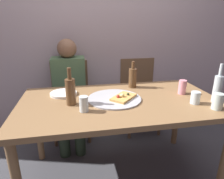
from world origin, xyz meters
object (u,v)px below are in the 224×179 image
(dining_table, at_px, (120,109))
(wine_bottle, at_px, (71,91))
(soda_can, at_px, (182,87))
(plate_stack, at_px, (64,93))
(water_bottle, at_px, (133,77))
(tumbler_near, at_px, (195,98))
(beer_bottle, at_px, (218,88))
(guest_in_sweater, at_px, (70,88))
(pizza_tray, at_px, (114,99))
(tumbler_far, at_px, (218,101))
(pizza_slice_last, at_px, (123,97))
(wine_glass, at_px, (84,104))
(chair_right, at_px, (139,90))
(chair_left, at_px, (71,94))

(dining_table, xyz_separation_m, wine_bottle, (-0.38, -0.02, 0.19))
(soda_can, height_order, plate_stack, soda_can)
(wine_bottle, bearing_deg, water_bottle, 28.65)
(water_bottle, height_order, tumbler_near, water_bottle)
(dining_table, height_order, beer_bottle, beer_bottle)
(dining_table, xyz_separation_m, soda_can, (0.56, 0.04, 0.14))
(water_bottle, distance_m, guest_in_sweater, 0.75)
(water_bottle, bearing_deg, beer_bottle, -40.75)
(soda_can, xyz_separation_m, plate_stack, (-1.01, 0.17, -0.05))
(water_bottle, relative_size, soda_can, 2.04)
(pizza_tray, relative_size, tumbler_far, 3.69)
(pizza_slice_last, bearing_deg, tumbler_far, -25.84)
(wine_glass, relative_size, guest_in_sweater, 0.10)
(tumbler_far, bearing_deg, soda_can, 103.84)
(wine_bottle, xyz_separation_m, wine_glass, (0.09, -0.14, -0.05))
(dining_table, distance_m, wine_glass, 0.36)
(pizza_tray, height_order, plate_stack, plate_stack)
(tumbler_near, xyz_separation_m, chair_right, (-0.11, 1.01, -0.28))
(pizza_tray, distance_m, guest_in_sweater, 0.77)
(soda_can, bearing_deg, guest_in_sweater, 146.77)
(dining_table, bearing_deg, wine_glass, -151.94)
(wine_bottle, bearing_deg, tumbler_far, -15.15)
(pizza_tray, height_order, wine_glass, wine_glass)
(pizza_tray, relative_size, plate_stack, 1.91)
(tumbler_far, bearing_deg, wine_bottle, 164.85)
(plate_stack, distance_m, guest_in_sweater, 0.49)
(dining_table, relative_size, water_bottle, 6.38)
(dining_table, xyz_separation_m, wine_glass, (-0.30, -0.16, 0.13))
(chair_left, bearing_deg, wine_glass, 97.03)
(beer_bottle, relative_size, chair_left, 0.34)
(wine_bottle, height_order, guest_in_sweater, guest_in_sweater)
(water_bottle, xyz_separation_m, chair_right, (0.25, 0.54, -0.33))
(guest_in_sweater, bearing_deg, beer_bottle, 143.30)
(dining_table, bearing_deg, pizza_slice_last, 5.93)
(wine_bottle, xyz_separation_m, chair_left, (-0.03, 0.85, -0.34))
(dining_table, relative_size, beer_bottle, 5.27)
(wine_glass, distance_m, plate_stack, 0.40)
(plate_stack, relative_size, guest_in_sweater, 0.19)
(pizza_slice_last, distance_m, soda_can, 0.54)
(pizza_tray, distance_m, wine_glass, 0.31)
(wine_bottle, xyz_separation_m, chair_right, (0.82, 0.85, -0.34))
(tumbler_near, xyz_separation_m, plate_stack, (-1.00, 0.39, -0.04))
(pizza_slice_last, height_order, wine_glass, wine_glass)
(beer_bottle, bearing_deg, chair_left, 138.73)
(tumbler_near, relative_size, chair_left, 0.11)
(wine_bottle, relative_size, wine_glass, 2.55)
(water_bottle, height_order, chair_right, water_bottle)
(chair_right, bearing_deg, beer_bottle, 105.92)
(beer_bottle, distance_m, chair_right, 1.10)
(beer_bottle, bearing_deg, wine_bottle, 172.13)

